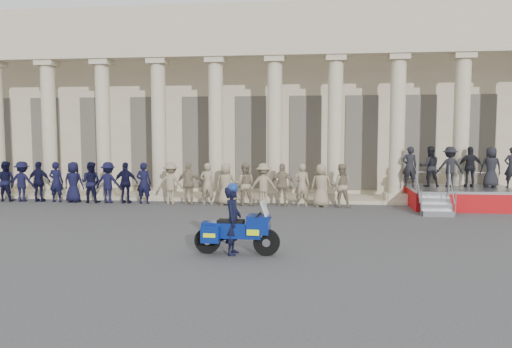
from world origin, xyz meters
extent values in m
plane|color=#3C3C3E|center=(0.00, 0.00, 0.00)|extent=(90.00, 90.00, 0.00)
cube|color=#BDAD8D|center=(0.00, 15.00, 4.50)|extent=(40.00, 10.00, 9.00)
cube|color=#BDAD8D|center=(0.00, 8.80, 0.07)|extent=(40.00, 2.60, 0.15)
cube|color=#BDAD8D|center=(0.00, 8.00, 6.79)|extent=(35.80, 1.00, 1.00)
cube|color=#BDAD8D|center=(0.00, 8.00, 7.89)|extent=(35.80, 1.00, 1.20)
cube|color=#BDAD8D|center=(-11.70, 8.00, 0.30)|extent=(0.90, 0.90, 0.30)
cube|color=#BDAD8D|center=(-9.10, 8.00, 0.30)|extent=(0.90, 0.90, 0.30)
cylinder|color=#BDAD8D|center=(-9.10, 8.00, 3.25)|extent=(0.64, 0.64, 5.60)
cube|color=#BDAD8D|center=(-9.10, 8.00, 6.17)|extent=(0.85, 0.85, 0.24)
cube|color=#BDAD8D|center=(-6.50, 8.00, 0.30)|extent=(0.90, 0.90, 0.30)
cylinder|color=#BDAD8D|center=(-6.50, 8.00, 3.25)|extent=(0.64, 0.64, 5.60)
cube|color=#BDAD8D|center=(-6.50, 8.00, 6.17)|extent=(0.85, 0.85, 0.24)
cube|color=#BDAD8D|center=(-3.90, 8.00, 0.30)|extent=(0.90, 0.90, 0.30)
cylinder|color=#BDAD8D|center=(-3.90, 8.00, 3.25)|extent=(0.64, 0.64, 5.60)
cube|color=#BDAD8D|center=(-3.90, 8.00, 6.17)|extent=(0.85, 0.85, 0.24)
cube|color=#BDAD8D|center=(-1.30, 8.00, 0.30)|extent=(0.90, 0.90, 0.30)
cylinder|color=#BDAD8D|center=(-1.30, 8.00, 3.25)|extent=(0.64, 0.64, 5.60)
cube|color=#BDAD8D|center=(-1.30, 8.00, 6.17)|extent=(0.85, 0.85, 0.24)
cube|color=#BDAD8D|center=(1.30, 8.00, 0.30)|extent=(0.90, 0.90, 0.30)
cylinder|color=#BDAD8D|center=(1.30, 8.00, 3.25)|extent=(0.64, 0.64, 5.60)
cube|color=#BDAD8D|center=(1.30, 8.00, 6.17)|extent=(0.85, 0.85, 0.24)
cube|color=#BDAD8D|center=(3.90, 8.00, 0.30)|extent=(0.90, 0.90, 0.30)
cylinder|color=#BDAD8D|center=(3.90, 8.00, 3.25)|extent=(0.64, 0.64, 5.60)
cube|color=#BDAD8D|center=(3.90, 8.00, 6.17)|extent=(0.85, 0.85, 0.24)
cube|color=#BDAD8D|center=(6.50, 8.00, 0.30)|extent=(0.90, 0.90, 0.30)
cylinder|color=#BDAD8D|center=(6.50, 8.00, 3.25)|extent=(0.64, 0.64, 5.60)
cube|color=#BDAD8D|center=(6.50, 8.00, 6.17)|extent=(0.85, 0.85, 0.24)
cube|color=#BDAD8D|center=(9.10, 8.00, 0.30)|extent=(0.90, 0.90, 0.30)
cylinder|color=#BDAD8D|center=(9.10, 8.00, 3.25)|extent=(0.64, 0.64, 5.60)
cube|color=#BDAD8D|center=(9.10, 8.00, 6.17)|extent=(0.85, 0.85, 0.24)
cube|color=black|center=(-10.40, 10.02, 2.55)|extent=(1.30, 0.12, 4.20)
cube|color=black|center=(-7.80, 10.02, 2.55)|extent=(1.30, 0.12, 4.20)
cube|color=black|center=(-5.20, 10.02, 2.55)|extent=(1.30, 0.12, 4.20)
cube|color=black|center=(-2.60, 10.02, 2.55)|extent=(1.30, 0.12, 4.20)
cube|color=black|center=(0.00, 10.02, 2.55)|extent=(1.30, 0.12, 4.20)
cube|color=black|center=(2.60, 10.02, 2.55)|extent=(1.30, 0.12, 4.20)
cube|color=black|center=(5.20, 10.02, 2.55)|extent=(1.30, 0.12, 4.20)
cube|color=black|center=(7.80, 10.02, 2.55)|extent=(1.30, 0.12, 4.20)
cube|color=black|center=(10.40, 10.02, 2.55)|extent=(1.30, 0.12, 4.20)
imported|color=black|center=(-10.51, 6.70, 0.88)|extent=(0.86, 0.67, 1.77)
imported|color=black|center=(-9.72, 6.70, 0.88)|extent=(1.14, 0.66, 1.77)
imported|color=black|center=(-8.93, 6.70, 0.88)|extent=(1.04, 0.43, 1.77)
imported|color=black|center=(-8.14, 6.70, 0.88)|extent=(0.65, 0.42, 1.77)
imported|color=black|center=(-7.35, 6.70, 0.88)|extent=(0.86, 0.56, 1.77)
imported|color=black|center=(-6.56, 6.70, 0.88)|extent=(0.86, 0.67, 1.77)
imported|color=black|center=(-5.77, 6.70, 0.88)|extent=(1.14, 0.66, 1.77)
imported|color=black|center=(-4.98, 6.70, 0.88)|extent=(1.04, 0.43, 1.77)
imported|color=black|center=(-4.19, 6.70, 0.88)|extent=(0.65, 0.42, 1.77)
imported|color=gray|center=(-3.00, 6.70, 0.88)|extent=(1.14, 0.66, 1.77)
imported|color=gray|center=(-2.21, 6.70, 0.88)|extent=(1.04, 0.43, 1.77)
imported|color=gray|center=(-1.41, 6.70, 0.88)|extent=(0.65, 0.42, 1.77)
imported|color=gray|center=(-0.62, 6.70, 0.88)|extent=(0.86, 0.56, 1.77)
imported|color=gray|center=(0.17, 6.70, 0.88)|extent=(0.86, 0.67, 1.77)
imported|color=gray|center=(0.96, 6.70, 0.88)|extent=(1.14, 0.66, 1.77)
imported|color=gray|center=(1.75, 6.70, 0.88)|extent=(1.04, 0.43, 1.77)
imported|color=gray|center=(2.54, 6.70, 0.88)|extent=(0.65, 0.42, 1.77)
imported|color=gray|center=(3.33, 6.70, 0.88)|extent=(0.86, 0.56, 1.77)
imported|color=gray|center=(4.12, 6.70, 0.88)|extent=(0.86, 0.67, 1.77)
cube|color=gray|center=(8.94, 7.19, 0.76)|extent=(4.02, 2.87, 0.10)
cube|color=#AD0E11|center=(8.94, 5.77, 0.36)|extent=(4.02, 0.04, 0.71)
cube|color=#AD0E11|center=(6.95, 7.19, 0.36)|extent=(0.04, 2.87, 0.71)
cube|color=#AD0E11|center=(10.93, 7.19, 0.36)|extent=(0.04, 2.87, 0.71)
cube|color=gray|center=(7.53, 4.85, 0.10)|extent=(1.10, 0.28, 0.20)
cube|color=gray|center=(7.53, 5.13, 0.31)|extent=(1.10, 0.28, 0.20)
cube|color=gray|center=(7.53, 5.41, 0.51)|extent=(1.10, 0.28, 0.20)
cube|color=gray|center=(7.53, 5.69, 0.71)|extent=(1.10, 0.28, 0.20)
cylinder|color=gray|center=(8.94, 8.58, 1.31)|extent=(4.02, 0.04, 0.04)
imported|color=black|center=(6.94, 7.39, 1.64)|extent=(0.60, 0.40, 1.65)
imported|color=black|center=(7.74, 7.39, 1.64)|extent=(0.80, 0.63, 1.65)
imported|color=black|center=(8.54, 7.39, 1.64)|extent=(1.07, 0.61, 1.65)
imported|color=black|center=(9.34, 7.39, 1.64)|extent=(0.97, 0.40, 1.65)
imported|color=black|center=(10.14, 7.39, 1.64)|extent=(0.81, 0.53, 1.65)
imported|color=black|center=(10.94, 7.39, 1.64)|extent=(0.60, 0.40, 1.65)
cylinder|color=black|center=(1.90, -1.59, 0.33)|extent=(0.67, 0.16, 0.66)
cylinder|color=black|center=(0.40, -1.54, 0.33)|extent=(0.67, 0.16, 0.66)
cube|color=navy|center=(1.20, -1.57, 0.62)|extent=(1.17, 0.46, 0.38)
cube|color=navy|center=(1.70, -1.58, 0.78)|extent=(0.57, 0.54, 0.45)
cube|color=silver|center=(1.70, -1.58, 0.55)|extent=(0.23, 0.31, 0.12)
cube|color=#B2BFCC|center=(1.87, -1.59, 1.12)|extent=(0.22, 0.47, 0.54)
cube|color=black|center=(1.00, -1.56, 0.82)|extent=(0.66, 0.36, 0.10)
cube|color=navy|center=(0.45, -1.54, 0.70)|extent=(0.36, 0.35, 0.22)
cube|color=navy|center=(0.54, -1.87, 0.55)|extent=(0.46, 0.24, 0.40)
cube|color=#DAFD0D|center=(0.54, -1.87, 0.55)|extent=(0.31, 0.25, 0.10)
cube|color=navy|center=(0.56, -1.22, 0.55)|extent=(0.46, 0.24, 0.40)
cube|color=#DAFD0D|center=(0.56, -1.22, 0.55)|extent=(0.31, 0.25, 0.10)
cylinder|color=silver|center=(0.71, -1.31, 0.30)|extent=(0.61, 0.12, 0.10)
cylinder|color=black|center=(1.70, -1.58, 1.02)|extent=(0.06, 0.70, 0.04)
imported|color=black|center=(1.05, -1.56, 0.86)|extent=(0.43, 0.64, 1.72)
sphere|color=navy|center=(1.05, -1.56, 1.67)|extent=(0.28, 0.28, 0.28)
camera|label=1|loc=(3.10, -13.71, 3.08)|focal=35.00mm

